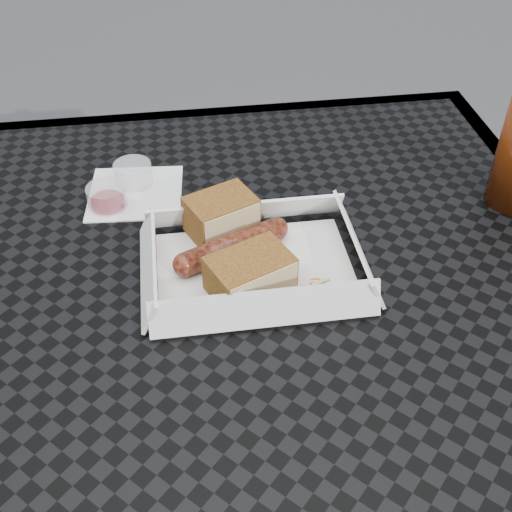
{
  "coord_description": "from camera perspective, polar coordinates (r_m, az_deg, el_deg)",
  "views": [
    {
      "loc": [
        -0.07,
        -0.52,
        1.24
      ],
      "look_at": [
        0.0,
        0.0,
        0.78
      ],
      "focal_mm": 45.0,
      "sensor_mm": 36.0,
      "label": 1
    }
  ],
  "objects": [
    {
      "name": "patio_table",
      "position": [
        0.78,
        -0.17,
        -5.93
      ],
      "size": [
        0.8,
        0.8,
        0.74
      ],
      "color": "black",
      "rests_on": "ground"
    },
    {
      "name": "food_tray",
      "position": [
        0.73,
        -0.11,
        -1.14
      ],
      "size": [
        0.22,
        0.15,
        0.0
      ],
      "primitive_type": "cube",
      "color": "white",
      "rests_on": "patio_table"
    },
    {
      "name": "bratwurst",
      "position": [
        0.74,
        -2.13,
        0.88
      ],
      "size": [
        0.14,
        0.08,
        0.03
      ],
      "rotation": [
        0.0,
        0.0,
        0.41
      ],
      "color": "maroon",
      "rests_on": "food_tray"
    },
    {
      "name": "bread_near",
      "position": [
        0.76,
        -3.11,
        3.61
      ],
      "size": [
        0.09,
        0.08,
        0.05
      ],
      "primitive_type": "cube",
      "rotation": [
        0.0,
        0.0,
        0.41
      ],
      "color": "brown",
      "rests_on": "food_tray"
    },
    {
      "name": "bread_far",
      "position": [
        0.69,
        -0.54,
        -1.62
      ],
      "size": [
        0.1,
        0.09,
        0.04
      ],
      "primitive_type": "cube",
      "rotation": [
        0.0,
        0.0,
        0.41
      ],
      "color": "brown",
      "rests_on": "food_tray"
    },
    {
      "name": "veg_garnish",
      "position": [
        0.7,
        5.01,
        -3.46
      ],
      "size": [
        0.03,
        0.03,
        0.0
      ],
      "color": "#FB480A",
      "rests_on": "food_tray"
    },
    {
      "name": "napkin",
      "position": [
        0.86,
        -10.65,
        5.52
      ],
      "size": [
        0.13,
        0.13,
        0.0
      ],
      "primitive_type": "cube",
      "rotation": [
        0.0,
        0.0,
        -0.09
      ],
      "color": "white",
      "rests_on": "patio_table"
    },
    {
      "name": "condiment_cup_sauce",
      "position": [
        0.84,
        -13.11,
        5.11
      ],
      "size": [
        0.05,
        0.05,
        0.03
      ],
      "primitive_type": "cylinder",
      "color": "maroon",
      "rests_on": "patio_table"
    },
    {
      "name": "condiment_cup_empty",
      "position": [
        0.87,
        -10.86,
        7.18
      ],
      "size": [
        0.05,
        0.05,
        0.03
      ],
      "primitive_type": "cylinder",
      "color": "silver",
      "rests_on": "patio_table"
    }
  ]
}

